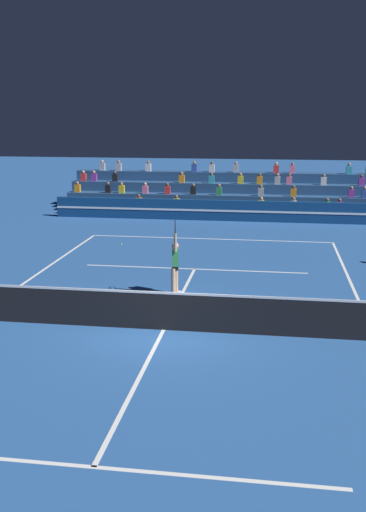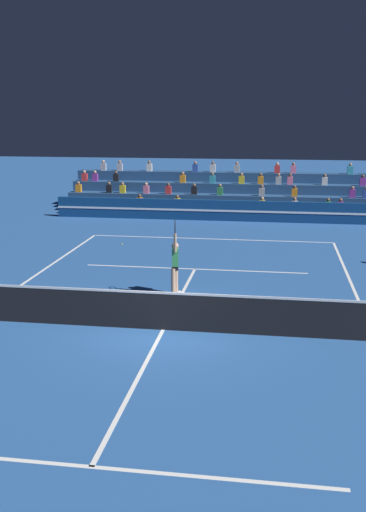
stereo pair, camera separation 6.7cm
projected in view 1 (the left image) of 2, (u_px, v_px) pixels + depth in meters
ground_plane at (164, 330)px, 15.97m from camera, size 120.00×120.00×0.00m
court_lines at (164, 330)px, 15.97m from camera, size 11.10×23.90×0.01m
tennis_net at (163, 310)px, 15.85m from camera, size 12.00×0.10×1.10m
sponsor_banner_wall at (220, 210)px, 31.92m from camera, size 18.00×0.26×1.10m
bleacher_stand at (224, 197)px, 34.90m from camera, size 18.15×3.80×2.83m
tennis_player at (175, 265)px, 18.79m from camera, size 0.32×0.83×2.50m
tennis_ball at (121, 244)px, 26.14m from camera, size 0.07×0.07×0.07m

